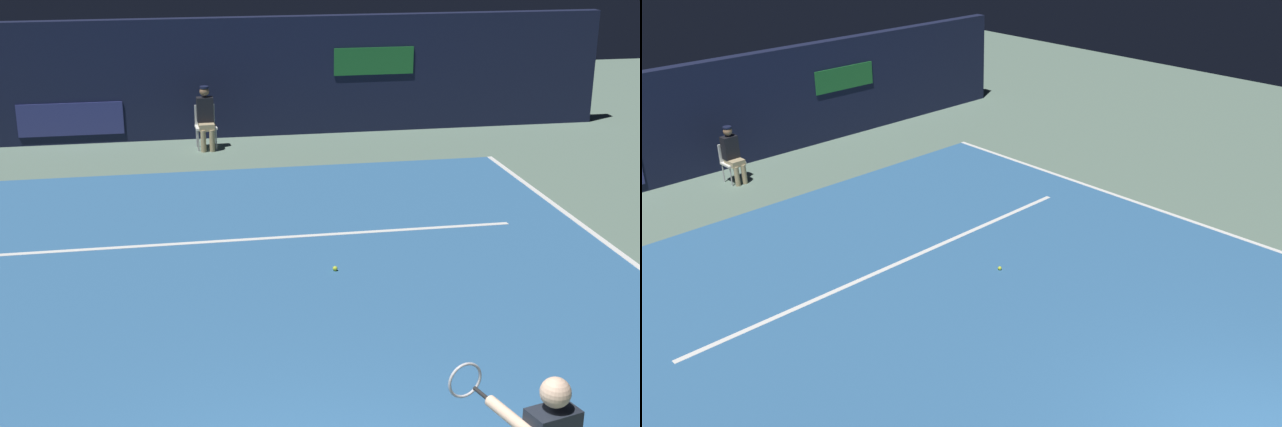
# 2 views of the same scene
# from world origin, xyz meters

# --- Properties ---
(ground_plane) EXTENTS (34.12, 34.12, 0.00)m
(ground_plane) POSITION_xyz_m (0.00, 4.99, 0.00)
(ground_plane) COLOR slate
(court_surface) EXTENTS (10.80, 11.97, 0.01)m
(court_surface) POSITION_xyz_m (0.00, 4.99, 0.01)
(court_surface) COLOR #336699
(court_surface) RESTS_ON ground
(line_sideline_left) EXTENTS (0.10, 11.97, 0.01)m
(line_sideline_left) POSITION_xyz_m (5.35, 4.99, 0.01)
(line_sideline_left) COLOR white
(line_sideline_left) RESTS_ON court_surface
(line_service) EXTENTS (8.43, 0.10, 0.01)m
(line_service) POSITION_xyz_m (0.00, 7.08, 0.01)
(line_service) COLOR white
(line_service) RESTS_ON court_surface
(back_wall) EXTENTS (17.63, 0.33, 2.60)m
(back_wall) POSITION_xyz_m (-0.00, 13.71, 1.30)
(back_wall) COLOR #141933
(back_wall) RESTS_ON ground
(line_judge_on_chair) EXTENTS (0.46, 0.54, 1.32)m
(line_judge_on_chair) POSITION_xyz_m (-0.27, 12.68, 0.69)
(line_judge_on_chair) COLOR white
(line_judge_on_chair) RESTS_ON ground
(tennis_ball) EXTENTS (0.07, 0.07, 0.07)m
(tennis_ball) POSITION_xyz_m (1.10, 5.64, 0.05)
(tennis_ball) COLOR #CCE033
(tennis_ball) RESTS_ON court_surface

